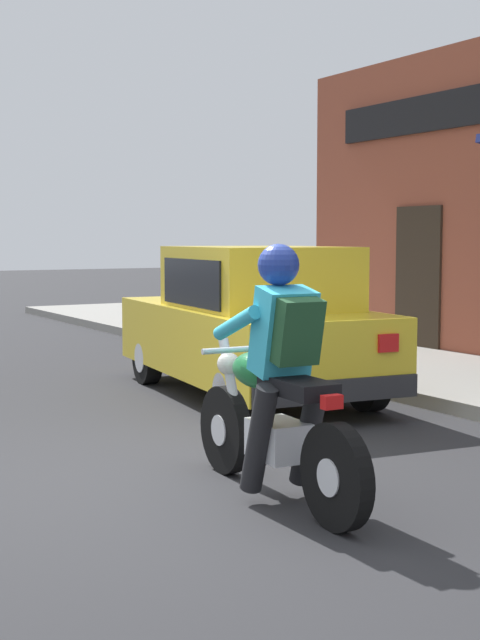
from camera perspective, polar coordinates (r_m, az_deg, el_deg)
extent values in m
plane|color=#2B2B2D|center=(6.15, -5.72, -10.38)|extent=(80.00, 80.00, 0.00)
cube|color=gray|center=(11.14, 9.99, -3.00)|extent=(2.60, 22.00, 0.14)
cube|color=#2D2319|center=(12.70, 11.31, 2.43)|extent=(0.04, 0.90, 2.10)
cylinder|color=black|center=(6.32, -0.94, -7.03)|extent=(0.13, 0.62, 0.62)
cylinder|color=silver|center=(6.32, -0.94, -7.03)|extent=(0.13, 0.22, 0.22)
cylinder|color=black|center=(5.14, 6.16, -9.94)|extent=(0.13, 0.62, 0.62)
cylinder|color=silver|center=(5.14, 6.16, -9.94)|extent=(0.13, 0.22, 0.22)
cube|color=silver|center=(5.66, 2.49, -7.67)|extent=(0.30, 0.41, 0.24)
ellipsoid|color=#196B33|center=(5.79, 1.27, -3.22)|extent=(0.33, 0.53, 0.24)
cube|color=black|center=(5.39, 3.73, -4.31)|extent=(0.29, 0.57, 0.10)
cylinder|color=silver|center=(6.17, -0.53, -4.35)|extent=(0.09, 0.33, 0.68)
cylinder|color=silver|center=(6.02, -0.01, -1.89)|extent=(0.56, 0.07, 0.04)
sphere|color=silver|center=(6.19, -0.74, -2.82)|extent=(0.16, 0.16, 0.16)
cylinder|color=silver|center=(5.43, 6.10, -9.32)|extent=(0.11, 0.55, 0.08)
cube|color=red|center=(5.09, 5.90, -5.24)|extent=(0.12, 0.07, 0.08)
cylinder|color=black|center=(5.50, 1.22, -7.61)|extent=(0.16, 0.36, 0.71)
cylinder|color=black|center=(5.68, 4.43, -7.22)|extent=(0.16, 0.36, 0.71)
cube|color=#33B2D1|center=(5.50, 2.78, -0.74)|extent=(0.36, 0.34, 0.57)
cylinder|color=#33B2D1|center=(5.61, -0.22, -0.21)|extent=(0.12, 0.52, 0.26)
cylinder|color=#33B2D1|center=(5.80, 3.29, -0.03)|extent=(0.12, 0.52, 0.26)
sphere|color=navy|center=(5.52, 2.48, 3.55)|extent=(0.26, 0.26, 0.26)
cube|color=#1E4728|center=(5.36, 3.64, -0.69)|extent=(0.29, 0.25, 0.42)
cylinder|color=black|center=(10.19, -5.96, -2.41)|extent=(0.25, 0.62, 0.60)
cylinder|color=silver|center=(10.19, -5.96, -2.41)|extent=(0.24, 0.35, 0.33)
cylinder|color=black|center=(10.72, 1.39, -2.00)|extent=(0.25, 0.62, 0.60)
cylinder|color=silver|center=(10.72, 1.39, -2.00)|extent=(0.24, 0.35, 0.33)
cylinder|color=black|center=(7.97, -0.67, -4.53)|extent=(0.25, 0.62, 0.60)
cylinder|color=silver|center=(7.97, -0.67, -4.53)|extent=(0.24, 0.35, 0.33)
cylinder|color=black|center=(8.62, 8.19, -3.83)|extent=(0.25, 0.62, 0.60)
cylinder|color=silver|center=(8.62, 8.19, -3.83)|extent=(0.24, 0.35, 0.33)
cube|color=gold|center=(9.30, 0.52, -1.25)|extent=(2.06, 3.87, 0.70)
cube|color=gold|center=(9.02, 1.17, 2.62)|extent=(1.65, 2.06, 0.66)
cube|color=black|center=(9.82, -0.97, 2.55)|extent=(1.36, 0.50, 0.51)
cube|color=black|center=(8.74, -3.14, 2.40)|extent=(0.21, 1.51, 0.46)
cube|color=black|center=(9.35, 5.21, 2.57)|extent=(0.21, 1.51, 0.46)
cube|color=silver|center=(10.84, -5.98, 0.28)|extent=(0.24, 0.07, 0.14)
cube|color=red|center=(7.40, 2.84, -1.85)|extent=(0.20, 0.06, 0.16)
cube|color=silver|center=(11.19, -1.02, 0.47)|extent=(0.24, 0.07, 0.14)
cube|color=red|center=(7.90, 9.46, -1.46)|extent=(0.20, 0.06, 0.16)
cube|color=#28282B|center=(11.01, -3.40, -1.55)|extent=(1.61, 0.31, 0.20)
cube|color=#28282B|center=(7.72, 6.12, -4.50)|extent=(1.61, 0.31, 0.20)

